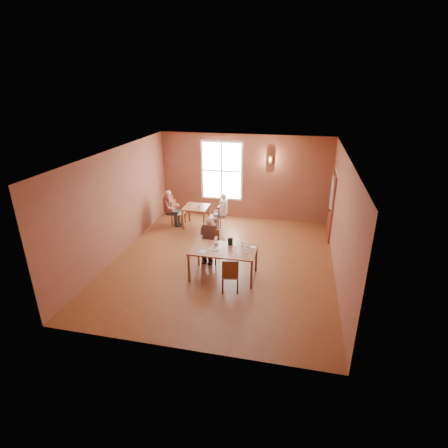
% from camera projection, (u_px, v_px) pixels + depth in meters
% --- Properties ---
extents(ground, '(6.00, 7.00, 0.01)m').
position_uv_depth(ground, '(222.00, 261.00, 9.73)').
color(ground, brown).
rests_on(ground, ground).
extents(wall_back, '(6.00, 0.04, 3.00)m').
position_uv_depth(wall_back, '(244.00, 177.00, 12.31)').
color(wall_back, brown).
rests_on(wall_back, ground).
extents(wall_front, '(6.00, 0.04, 3.00)m').
position_uv_depth(wall_front, '(178.00, 280.00, 5.99)').
color(wall_front, brown).
rests_on(wall_front, ground).
extents(wall_left, '(0.04, 7.00, 3.00)m').
position_uv_depth(wall_left, '(118.00, 203.00, 9.75)').
color(wall_left, brown).
rests_on(wall_left, ground).
extents(wall_right, '(0.04, 7.00, 3.00)m').
position_uv_depth(wall_right, '(342.00, 220.00, 8.55)').
color(wall_right, brown).
rests_on(wall_right, ground).
extents(ceiling, '(6.00, 7.00, 0.04)m').
position_uv_depth(ceiling, '(222.00, 154.00, 8.58)').
color(ceiling, white).
rests_on(ceiling, wall_back).
extents(window, '(1.36, 0.10, 1.96)m').
position_uv_depth(window, '(222.00, 171.00, 12.35)').
color(window, white).
rests_on(window, wall_back).
extents(door, '(0.12, 1.04, 2.10)m').
position_uv_depth(door, '(331.00, 207.00, 10.81)').
color(door, maroon).
rests_on(door, ground).
extents(wall_sconce, '(0.16, 0.16, 0.28)m').
position_uv_depth(wall_sconce, '(270.00, 159.00, 11.77)').
color(wall_sconce, brown).
rests_on(wall_sconce, wall_back).
extents(main_table, '(1.65, 0.93, 0.77)m').
position_uv_depth(main_table, '(223.00, 263.00, 8.86)').
color(main_table, brown).
rests_on(main_table, ground).
extents(chair_diner_main, '(0.41, 0.41, 0.93)m').
position_uv_depth(chair_diner_main, '(211.00, 247.00, 9.52)').
color(chair_diner_main, '#472613').
rests_on(chair_diner_main, ground).
extents(diner_main, '(0.48, 0.48, 1.20)m').
position_uv_depth(diner_main, '(210.00, 243.00, 9.44)').
color(diner_main, black).
rests_on(diner_main, ground).
extents(chair_empty, '(0.45, 0.45, 0.88)m').
position_uv_depth(chair_empty, '(230.00, 274.00, 8.26)').
color(chair_empty, '#4B3018').
rests_on(chair_empty, ground).
extents(plate_food, '(0.27, 0.27, 0.03)m').
position_uv_depth(plate_food, '(214.00, 248.00, 8.73)').
color(plate_food, silver).
rests_on(plate_food, main_table).
extents(sandwich, '(0.09, 0.09, 0.10)m').
position_uv_depth(sandwich, '(216.00, 245.00, 8.83)').
color(sandwich, tan).
rests_on(sandwich, main_table).
extents(goblet_a, '(0.08, 0.08, 0.20)m').
position_uv_depth(goblet_a, '(243.00, 246.00, 8.66)').
color(goblet_a, white).
rests_on(goblet_a, main_table).
extents(goblet_b, '(0.08, 0.08, 0.20)m').
position_uv_depth(goblet_b, '(247.00, 250.00, 8.44)').
color(goblet_b, white).
rests_on(goblet_b, main_table).
extents(goblet_c, '(0.09, 0.09, 0.19)m').
position_uv_depth(goblet_c, '(235.00, 250.00, 8.45)').
color(goblet_c, white).
rests_on(goblet_c, main_table).
extents(menu_stand, '(0.13, 0.09, 0.20)m').
position_uv_depth(menu_stand, '(230.00, 242.00, 8.87)').
color(menu_stand, black).
rests_on(menu_stand, main_table).
extents(knife, '(0.20, 0.07, 0.00)m').
position_uv_depth(knife, '(218.00, 254.00, 8.47)').
color(knife, silver).
rests_on(knife, main_table).
extents(napkin, '(0.21, 0.21, 0.01)m').
position_uv_depth(napkin, '(202.00, 252.00, 8.58)').
color(napkin, white).
rests_on(napkin, main_table).
extents(side_plate, '(0.17, 0.17, 0.01)m').
position_uv_depth(side_plate, '(253.00, 247.00, 8.80)').
color(side_plate, white).
rests_on(side_plate, main_table).
extents(second_table, '(0.81, 0.81, 0.72)m').
position_uv_depth(second_table, '(196.00, 216.00, 11.94)').
color(second_table, brown).
rests_on(second_table, ground).
extents(chair_diner_white, '(0.36, 0.36, 0.81)m').
position_uv_depth(chair_diner_white, '(215.00, 217.00, 11.79)').
color(chair_diner_white, '#40260F').
rests_on(chair_diner_white, ground).
extents(diner_white, '(0.46, 0.46, 1.16)m').
position_uv_depth(diner_white, '(216.00, 212.00, 11.72)').
color(diner_white, silver).
rests_on(diner_white, ground).
extents(chair_diner_maroon, '(0.39, 0.39, 0.88)m').
position_uv_depth(chair_diner_maroon, '(178.00, 213.00, 12.03)').
color(chair_diner_maroon, '#56301C').
rests_on(chair_diner_maroon, ground).
extents(diner_maroon, '(0.49, 0.49, 1.21)m').
position_uv_depth(diner_maroon, '(177.00, 208.00, 11.98)').
color(diner_maroon, '#601411').
rests_on(diner_maroon, ground).
extents(cup_a, '(0.12, 0.12, 0.08)m').
position_uv_depth(cup_a, '(199.00, 206.00, 11.69)').
color(cup_a, white).
rests_on(cup_a, second_table).
extents(cup_b, '(0.10, 0.10, 0.09)m').
position_uv_depth(cup_b, '(192.00, 204.00, 11.93)').
color(cup_b, silver).
rests_on(cup_b, second_table).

